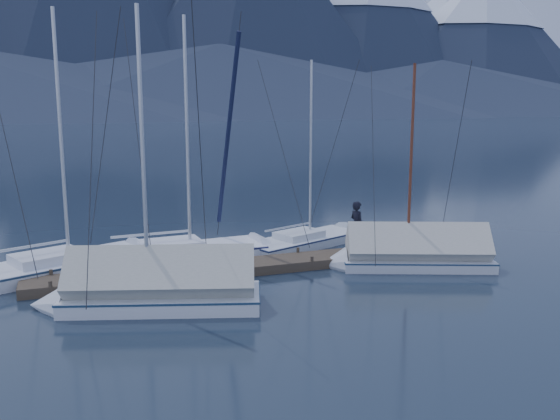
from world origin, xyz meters
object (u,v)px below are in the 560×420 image
Objects in this scene: sailboat_open_right at (317,240)px; sailboat_covered_near at (404,256)px; sailboat_open_left at (83,263)px; sailboat_open_mid at (204,253)px; person at (357,225)px; sailboat_covered_far at (144,292)px.

sailboat_open_right reaches higher than sailboat_covered_near.
sailboat_open_mid is (4.55, -0.05, -0.00)m from sailboat_open_left.
person is (0.52, -2.72, 1.15)m from sailboat_open_right.
sailboat_open_left is at bearing 160.79° from sailboat_covered_near.
person is (10.32, -2.01, 1.12)m from sailboat_open_left.
person is at bearing 19.68° from sailboat_covered_far.
sailboat_covered_near is at bearing -19.21° from sailboat_open_left.
sailboat_covered_far is 5.03× the size of person.
sailboat_open_mid reaches higher than sailboat_covered_far.
sailboat_open_mid reaches higher than person.
sailboat_open_left is 4.55m from sailboat_open_mid.
sailboat_covered_far is at bearing -172.98° from sailboat_covered_near.
sailboat_open_left is at bearing 179.41° from sailboat_open_mid.
sailboat_open_left reaches higher than person.
sailboat_covered_far is at bearing -120.24° from sailboat_open_mid.
sailboat_covered_far reaches higher than sailboat_open_right.
sailboat_open_mid is 7.81m from sailboat_covered_near.
sailboat_open_left is 1.06× the size of sailboat_covered_far.
sailboat_covered_far reaches higher than sailboat_covered_near.
sailboat_open_right is at bearing -1.44° from person.
sailboat_covered_far is at bearing -72.90° from sailboat_open_left.
sailboat_open_right is 4.90m from sailboat_covered_near.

